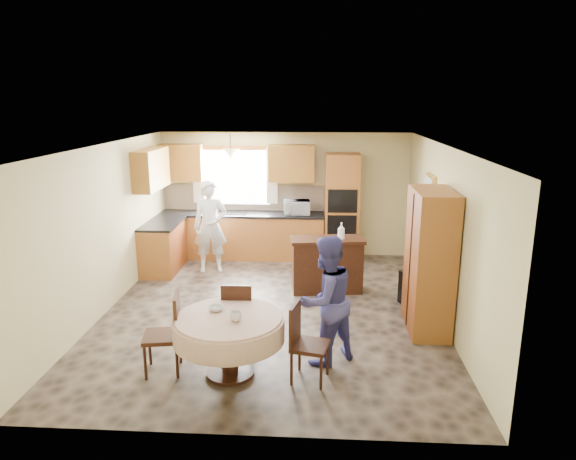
% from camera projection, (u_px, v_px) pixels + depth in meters
% --- Properties ---
extents(floor, '(5.00, 6.00, 0.01)m').
position_uv_depth(floor, '(272.00, 311.00, 7.84)').
color(floor, brown).
rests_on(floor, ground).
extents(ceiling, '(5.00, 6.00, 0.01)m').
position_uv_depth(ceiling, '(270.00, 146.00, 7.22)').
color(ceiling, white).
rests_on(ceiling, wall_back).
extents(wall_back, '(5.00, 0.02, 2.50)m').
position_uv_depth(wall_back, '(285.00, 195.00, 10.43)').
color(wall_back, '#C4B77D').
rests_on(wall_back, floor).
extents(wall_front, '(5.00, 0.02, 2.50)m').
position_uv_depth(wall_front, '(240.00, 315.00, 4.63)').
color(wall_front, '#C4B77D').
rests_on(wall_front, floor).
extents(wall_left, '(0.02, 6.00, 2.50)m').
position_uv_depth(wall_left, '(105.00, 229.00, 7.68)').
color(wall_left, '#C4B77D').
rests_on(wall_left, floor).
extents(wall_right, '(0.02, 6.00, 2.50)m').
position_uv_depth(wall_right, '(444.00, 234.00, 7.38)').
color(wall_right, '#C4B77D').
rests_on(wall_right, floor).
extents(window, '(1.40, 0.03, 1.10)m').
position_uv_depth(window, '(235.00, 177.00, 10.38)').
color(window, white).
rests_on(window, wall_back).
extents(curtain_left, '(0.22, 0.02, 1.15)m').
position_uv_depth(curtain_left, '(198.00, 175.00, 10.37)').
color(curtain_left, white).
rests_on(curtain_left, wall_back).
extents(curtain_right, '(0.22, 0.02, 1.15)m').
position_uv_depth(curtain_right, '(272.00, 175.00, 10.28)').
color(curtain_right, white).
rests_on(curtain_right, wall_back).
extents(base_cab_back, '(3.30, 0.60, 0.88)m').
position_uv_depth(base_cab_back, '(242.00, 236.00, 10.39)').
color(base_cab_back, '#C47D34').
rests_on(base_cab_back, floor).
extents(counter_back, '(3.30, 0.64, 0.04)m').
position_uv_depth(counter_back, '(241.00, 214.00, 10.28)').
color(counter_back, black).
rests_on(counter_back, base_cab_back).
extents(base_cab_left, '(0.60, 1.20, 0.88)m').
position_uv_depth(base_cab_left, '(163.00, 247.00, 9.60)').
color(base_cab_left, '#C47D34').
rests_on(base_cab_left, floor).
extents(counter_left, '(0.64, 1.20, 0.04)m').
position_uv_depth(counter_left, '(162.00, 224.00, 9.49)').
color(counter_left, black).
rests_on(counter_left, base_cab_left).
extents(backsplash, '(3.30, 0.02, 0.55)m').
position_uv_depth(backsplash, '(243.00, 198.00, 10.49)').
color(backsplash, '#D1B393').
rests_on(backsplash, wall_back).
extents(wall_cab_left, '(0.85, 0.33, 0.72)m').
position_uv_depth(wall_cab_left, '(182.00, 162.00, 10.23)').
color(wall_cab_left, '#B17F2C').
rests_on(wall_cab_left, wall_back).
extents(wall_cab_right, '(0.90, 0.33, 0.72)m').
position_uv_depth(wall_cab_right, '(292.00, 163.00, 10.10)').
color(wall_cab_right, '#B17F2C').
rests_on(wall_cab_right, wall_back).
extents(wall_cab_side, '(0.33, 1.20, 0.72)m').
position_uv_depth(wall_cab_side, '(151.00, 169.00, 9.24)').
color(wall_cab_side, '#B17F2C').
rests_on(wall_cab_side, wall_left).
extents(oven_tower, '(0.66, 0.62, 2.12)m').
position_uv_depth(oven_tower, '(342.00, 208.00, 10.11)').
color(oven_tower, '#C47D34').
rests_on(oven_tower, floor).
extents(oven_upper, '(0.56, 0.01, 0.45)m').
position_uv_depth(oven_upper, '(343.00, 201.00, 9.76)').
color(oven_upper, black).
rests_on(oven_upper, oven_tower).
extents(oven_lower, '(0.56, 0.01, 0.45)m').
position_uv_depth(oven_lower, '(342.00, 227.00, 9.88)').
color(oven_lower, black).
rests_on(oven_lower, oven_tower).
extents(pendant, '(0.36, 0.36, 0.18)m').
position_uv_depth(pendant, '(231.00, 154.00, 9.79)').
color(pendant, beige).
rests_on(pendant, ceiling).
extents(sideboard, '(1.26, 0.64, 0.86)m').
position_uv_depth(sideboard, '(327.00, 266.00, 8.55)').
color(sideboard, '#3C1F10').
rests_on(sideboard, floor).
extents(space_heater, '(0.46, 0.40, 0.53)m').
position_uv_depth(space_heater, '(413.00, 287.00, 8.07)').
color(space_heater, black).
rests_on(space_heater, floor).
extents(cupboard, '(0.52, 1.03, 1.98)m').
position_uv_depth(cupboard, '(429.00, 261.00, 7.00)').
color(cupboard, '#C47D34').
rests_on(cupboard, floor).
extents(dining_table, '(1.28, 1.28, 0.73)m').
position_uv_depth(dining_table, '(229.00, 330.00, 5.90)').
color(dining_table, '#3C1F10').
rests_on(dining_table, floor).
extents(chair_left, '(0.48, 0.48, 0.96)m').
position_uv_depth(chair_left, '(168.00, 329.00, 5.98)').
color(chair_left, '#3C1F10').
rests_on(chair_left, floor).
extents(chair_back, '(0.41, 0.41, 0.92)m').
position_uv_depth(chair_back, '(238.00, 313.00, 6.50)').
color(chair_back, '#3C1F10').
rests_on(chair_back, floor).
extents(chair_right, '(0.48, 0.48, 0.92)m').
position_uv_depth(chair_right, '(304.00, 339.00, 5.82)').
color(chair_right, '#3C1F10').
rests_on(chair_right, floor).
extents(framed_picture, '(0.06, 0.56, 0.47)m').
position_uv_depth(framed_picture, '(430.00, 189.00, 8.17)').
color(framed_picture, gold).
rests_on(framed_picture, wall_right).
extents(microwave, '(0.54, 0.39, 0.28)m').
position_uv_depth(microwave, '(297.00, 207.00, 10.12)').
color(microwave, silver).
rests_on(microwave, counter_back).
extents(person_sink, '(0.70, 0.55, 1.71)m').
position_uv_depth(person_sink, '(210.00, 226.00, 9.47)').
color(person_sink, silver).
rests_on(person_sink, floor).
extents(person_dining, '(0.98, 0.96, 1.60)m').
position_uv_depth(person_dining, '(326.00, 300.00, 6.15)').
color(person_dining, '#3F3E87').
rests_on(person_dining, floor).
extents(bowl_sideboard, '(0.25, 0.25, 0.05)m').
position_uv_depth(bowl_sideboard, '(311.00, 240.00, 8.45)').
color(bowl_sideboard, '#B2B2B2').
rests_on(bowl_sideboard, sideboard).
extents(bottle_sideboard, '(0.14, 0.14, 0.32)m').
position_uv_depth(bottle_sideboard, '(341.00, 232.00, 8.39)').
color(bottle_sideboard, silver).
rests_on(bottle_sideboard, sideboard).
extents(cup_table, '(0.16, 0.16, 0.11)m').
position_uv_depth(cup_table, '(236.00, 316.00, 5.74)').
color(cup_table, '#B2B2B2').
rests_on(cup_table, dining_table).
extents(bowl_table, '(0.21, 0.21, 0.06)m').
position_uv_depth(bowl_table, '(216.00, 308.00, 6.02)').
color(bowl_table, '#B2B2B2').
rests_on(bowl_table, dining_table).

